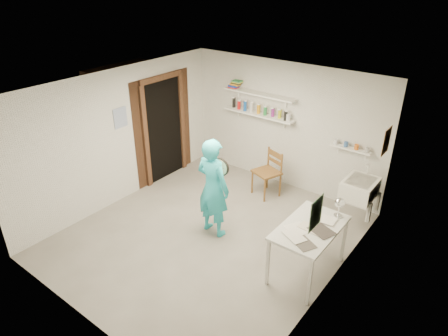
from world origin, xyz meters
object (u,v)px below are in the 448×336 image
Objects in this scene: wooden_chair at (267,172)px; desk_lamp at (340,203)px; wall_clock at (221,167)px; work_table at (307,250)px; man at (213,188)px; belfast_sink at (360,188)px.

desk_lamp is at bearing -9.88° from wooden_chair.
work_table is (1.65, -0.18, -0.70)m from wall_clock.
man is at bearing -178.61° from work_table.
desk_lamp is (1.79, -1.01, 0.52)m from wooden_chair.
wooden_chair is (-1.71, -0.06, -0.23)m from belfast_sink.
man reaches higher than wall_clock.
wall_clock is 0.25× the size of work_table.
work_table is (1.60, -1.48, -0.09)m from wooden_chair.
wall_clock is (-1.76, -1.36, 0.39)m from belfast_sink.
belfast_sink is 1.72m from wooden_chair.
belfast_sink reaches higher than work_table.
man is (-1.75, -1.58, 0.12)m from belfast_sink.
man is 1.70m from work_table.
desk_lamp is at bearing 11.14° from wall_clock.
man is 0.35m from wall_clock.
man is at bearing -85.17° from wall_clock.
desk_lamp reaches higher than work_table.
wall_clock reaches higher than belfast_sink.
work_table is at bearing -23.09° from wooden_chair.
man is 1.72× the size of wooden_chair.
man is at bearing -138.03° from belfast_sink.
wooden_chair is (0.05, 1.52, -0.34)m from man.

